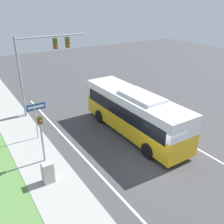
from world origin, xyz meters
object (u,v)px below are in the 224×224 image
(bus, at_px, (134,111))
(pedestrian_signal, at_px, (41,132))
(signal_gantry, at_px, (40,59))
(utility_cabinet, at_px, (48,172))
(street_sign, at_px, (36,114))

(bus, height_order, pedestrian_signal, bus)
(signal_gantry, xyz_separation_m, utility_cabinet, (-3.17, -9.57, -4.22))
(pedestrian_signal, bearing_deg, bus, -0.60)
(bus, distance_m, street_sign, 7.21)
(street_sign, xyz_separation_m, utility_cabinet, (-1.11, -5.19, -1.31))
(street_sign, relative_size, utility_cabinet, 2.31)
(utility_cabinet, bearing_deg, bus, 14.87)
(signal_gantry, xyz_separation_m, pedestrian_signal, (-2.68, -7.48, -2.78))
(bus, bearing_deg, signal_gantry, 120.27)
(utility_cabinet, bearing_deg, pedestrian_signal, 76.78)
(pedestrian_signal, relative_size, street_sign, 1.12)
(signal_gantry, bearing_deg, pedestrian_signal, -109.68)
(pedestrian_signal, height_order, utility_cabinet, pedestrian_signal)
(bus, xyz_separation_m, signal_gantry, (-4.41, 7.56, 3.09))
(pedestrian_signal, distance_m, utility_cabinet, 2.58)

